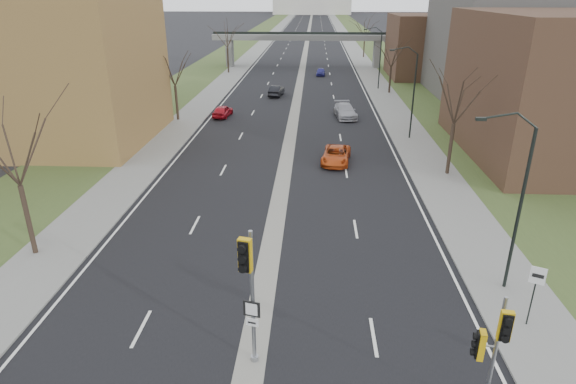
# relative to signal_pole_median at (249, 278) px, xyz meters

# --- Properties ---
(ground) EXTENTS (700.00, 700.00, 0.00)m
(ground) POSITION_rel_signal_pole_median_xyz_m (-0.06, -0.05, -4.02)
(ground) COLOR black
(ground) RESTS_ON ground
(road_surface) EXTENTS (20.00, 600.00, 0.01)m
(road_surface) POSITION_rel_signal_pole_median_xyz_m (-0.06, 149.95, -4.01)
(road_surface) COLOR black
(road_surface) RESTS_ON ground
(median_strip) EXTENTS (1.20, 600.00, 0.02)m
(median_strip) POSITION_rel_signal_pole_median_xyz_m (-0.06, 149.95, -4.02)
(median_strip) COLOR gray
(median_strip) RESTS_ON ground
(sidewalk_right) EXTENTS (4.00, 600.00, 0.12)m
(sidewalk_right) POSITION_rel_signal_pole_median_xyz_m (11.94, 149.95, -3.96)
(sidewalk_right) COLOR gray
(sidewalk_right) RESTS_ON ground
(sidewalk_left) EXTENTS (4.00, 600.00, 0.12)m
(sidewalk_left) POSITION_rel_signal_pole_median_xyz_m (-12.06, 149.95, -3.96)
(sidewalk_left) COLOR gray
(sidewalk_left) RESTS_ON ground
(grass_verge_right) EXTENTS (8.00, 600.00, 0.10)m
(grass_verge_right) POSITION_rel_signal_pole_median_xyz_m (17.94, 149.95, -3.97)
(grass_verge_right) COLOR #334520
(grass_verge_right) RESTS_ON ground
(grass_verge_left) EXTENTS (8.00, 600.00, 0.10)m
(grass_verge_left) POSITION_rel_signal_pole_median_xyz_m (-18.06, 149.95, -3.97)
(grass_verge_left) COLOR #334520
(grass_verge_left) RESTS_ON ground
(apartment_building) EXTENTS (25.00, 16.00, 22.00)m
(apartment_building) POSITION_rel_signal_pole_median_xyz_m (-26.06, 29.95, 6.98)
(apartment_building) COLOR olive
(apartment_building) RESTS_ON ground
(commercial_block_near) EXTENTS (16.00, 20.00, 12.00)m
(commercial_block_near) POSITION_rel_signal_pole_median_xyz_m (23.94, 27.95, 1.98)
(commercial_block_near) COLOR #462F20
(commercial_block_near) RESTS_ON ground
(commercial_block_mid) EXTENTS (18.00, 22.00, 15.00)m
(commercial_block_mid) POSITION_rel_signal_pole_median_xyz_m (27.94, 51.95, 3.48)
(commercial_block_mid) COLOR #53504C
(commercial_block_mid) RESTS_ON ground
(commercial_block_far) EXTENTS (14.00, 14.00, 10.00)m
(commercial_block_far) POSITION_rel_signal_pole_median_xyz_m (21.94, 69.95, 0.98)
(commercial_block_far) COLOR #462F20
(commercial_block_far) RESTS_ON ground
(pedestrian_bridge) EXTENTS (34.00, 3.00, 6.45)m
(pedestrian_bridge) POSITION_rel_signal_pole_median_xyz_m (-0.06, 79.95, 0.83)
(pedestrian_bridge) COLOR slate
(pedestrian_bridge) RESTS_ON ground
(streetlight_near) EXTENTS (2.61, 0.20, 8.70)m
(streetlight_near) POSITION_rel_signal_pole_median_xyz_m (10.93, 5.95, 2.94)
(streetlight_near) COLOR black
(streetlight_near) RESTS_ON sidewalk_right
(streetlight_mid) EXTENTS (2.61, 0.20, 8.70)m
(streetlight_mid) POSITION_rel_signal_pole_median_xyz_m (10.93, 31.95, 2.94)
(streetlight_mid) COLOR black
(streetlight_mid) RESTS_ON sidewalk_right
(streetlight_far) EXTENTS (2.61, 0.20, 8.70)m
(streetlight_far) POSITION_rel_signal_pole_median_xyz_m (10.93, 57.95, 2.94)
(streetlight_far) COLOR black
(streetlight_far) RESTS_ON sidewalk_right
(tree_left_a) EXTENTS (7.20, 7.20, 9.40)m
(tree_left_a) POSITION_rel_signal_pole_median_xyz_m (-13.06, 7.95, 2.62)
(tree_left_a) COLOR #382B21
(tree_left_a) RESTS_ON sidewalk_left
(tree_left_b) EXTENTS (6.75, 6.75, 8.81)m
(tree_left_b) POSITION_rel_signal_pole_median_xyz_m (-13.06, 37.95, 2.21)
(tree_left_b) COLOR #382B21
(tree_left_b) RESTS_ON sidewalk_left
(tree_left_c) EXTENTS (7.65, 7.65, 9.99)m
(tree_left_c) POSITION_rel_signal_pole_median_xyz_m (-13.06, 71.95, 3.03)
(tree_left_c) COLOR #382B21
(tree_left_c) RESTS_ON sidewalk_left
(tree_right_a) EXTENTS (7.20, 7.20, 9.40)m
(tree_right_a) POSITION_rel_signal_pole_median_xyz_m (12.94, 21.95, 2.62)
(tree_right_a) COLOR #382B21
(tree_right_a) RESTS_ON sidewalk_right
(tree_right_b) EXTENTS (6.30, 6.30, 8.22)m
(tree_right_b) POSITION_rel_signal_pole_median_xyz_m (12.94, 54.95, 1.80)
(tree_right_b) COLOR #382B21
(tree_right_b) RESTS_ON sidewalk_right
(tree_right_c) EXTENTS (7.65, 7.65, 9.99)m
(tree_right_c) POSITION_rel_signal_pole_median_xyz_m (12.94, 94.95, 3.03)
(tree_right_c) COLOR #382B21
(tree_right_c) RESTS_ON sidewalk_right
(signal_pole_median) EXTENTS (0.74, 0.96, 5.76)m
(signal_pole_median) POSITION_rel_signal_pole_median_xyz_m (0.00, 0.00, 0.00)
(signal_pole_median) COLOR gray
(signal_pole_median) RESTS_ON ground
(signal_pole_right) EXTENTS (0.82, 0.95, 4.78)m
(signal_pole_right) POSITION_rel_signal_pole_median_xyz_m (8.09, -1.95, -0.89)
(signal_pole_right) COLOR gray
(signal_pole_right) RESTS_ON ground
(speed_limit_sign) EXTENTS (0.58, 0.29, 2.88)m
(speed_limit_sign) POSITION_rel_signal_pole_median_xyz_m (11.66, 3.04, -1.92)
(speed_limit_sign) COLOR black
(speed_limit_sign) RESTS_ON sidewalk_right
(car_left_near) EXTENTS (2.08, 4.13, 1.35)m
(car_left_near) POSITION_rel_signal_pole_median_xyz_m (-8.32, 39.92, -3.34)
(car_left_near) COLOR red
(car_left_near) RESTS_ON ground
(car_left_far) EXTENTS (2.06, 4.48, 1.42)m
(car_left_far) POSITION_rel_signal_pole_median_xyz_m (-3.01, 52.32, -3.30)
(car_left_far) COLOR black
(car_left_far) RESTS_ON ground
(car_right_near) EXTENTS (2.85, 5.10, 1.35)m
(car_right_near) POSITION_rel_signal_pole_median_xyz_m (4.20, 24.38, -3.34)
(car_right_near) COLOR #BA4413
(car_right_near) RESTS_ON ground
(car_right_mid) EXTENTS (2.78, 5.55, 1.55)m
(car_right_mid) POSITION_rel_signal_pole_median_xyz_m (5.85, 40.33, -3.24)
(car_right_mid) COLOR #9A9BA1
(car_right_mid) RESTS_ON ground
(car_right_far) EXTENTS (1.66, 3.76, 1.26)m
(car_right_far) POSITION_rel_signal_pole_median_xyz_m (3.32, 70.16, -3.39)
(car_right_far) COLOR navy
(car_right_far) RESTS_ON ground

